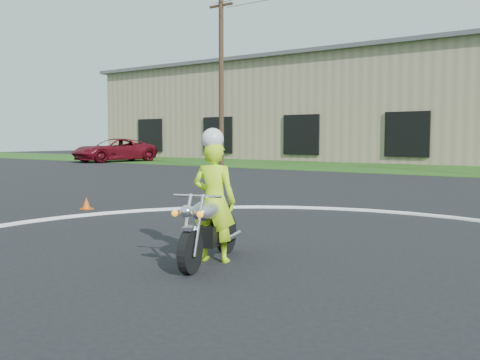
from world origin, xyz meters
The scene contains 6 objects.
ground centered at (0.00, 0.00, 0.00)m, with size 120.00×120.00×0.00m, color black.
course_markings centered at (2.17, 4.35, 0.01)m, with size 19.05×19.05×0.12m.
primary_motorcycle centered at (-0.71, 2.60, 0.50)m, with size 0.81×1.89×1.03m.
rider_primary_grp centered at (-0.72, 2.74, 0.92)m, with size 0.72×0.58×1.90m.
pickup_grp centered at (-26.88, 23.25, 0.86)m, with size 4.03×6.62×1.71m.
warehouse centered at (-18.00, 39.99, 4.16)m, with size 41.00×17.00×8.30m.
Camera 1 is at (4.03, -3.12, 1.76)m, focal length 40.00 mm.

